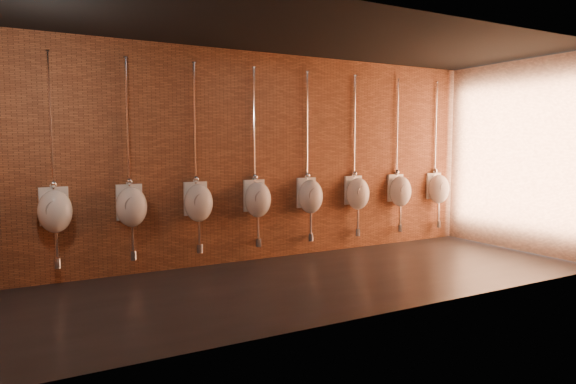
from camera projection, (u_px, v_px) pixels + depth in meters
name	position (u px, v px, depth m)	size (l,w,h in m)	color
ground	(302.00, 282.00, 6.72)	(8.50, 8.50, 0.00)	black
room_shell	(303.00, 128.00, 6.53)	(8.54, 3.04, 3.22)	black
urinal_1	(55.00, 210.00, 6.44)	(0.43, 0.38, 2.72)	white
urinal_2	(131.00, 206.00, 6.90)	(0.43, 0.38, 2.72)	white
urinal_3	(198.00, 202.00, 7.35)	(0.43, 0.38, 2.72)	white
urinal_4	(258.00, 199.00, 7.81)	(0.43, 0.38, 2.72)	white
urinal_5	(310.00, 196.00, 8.26)	(0.43, 0.38, 2.72)	white
urinal_6	(358.00, 193.00, 8.72)	(0.43, 0.38, 2.72)	white
urinal_7	(400.00, 191.00, 9.17)	(0.43, 0.38, 2.72)	white
urinal_8	(438.00, 188.00, 9.63)	(0.43, 0.38, 2.72)	white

